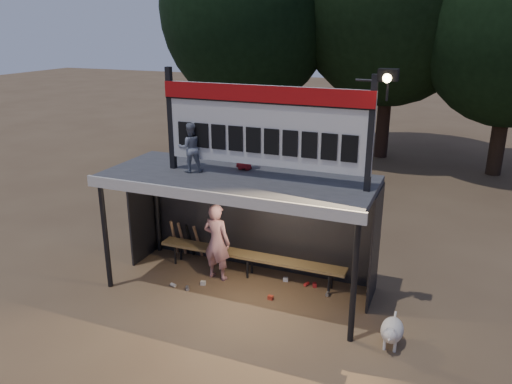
% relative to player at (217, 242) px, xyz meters
% --- Properties ---
extents(ground, '(80.00, 80.00, 0.00)m').
position_rel_player_xyz_m(ground, '(0.57, -0.21, -0.81)').
color(ground, brown).
rests_on(ground, ground).
extents(player, '(0.62, 0.44, 1.61)m').
position_rel_player_xyz_m(player, '(0.00, 0.00, 0.00)').
color(player, silver).
rests_on(player, ground).
extents(child_a, '(0.57, 0.55, 0.93)m').
position_rel_player_xyz_m(child_a, '(-0.33, -0.32, 1.98)').
color(child_a, gray).
rests_on(child_a, dugout_shelter).
extents(child_b, '(0.43, 0.30, 0.84)m').
position_rel_player_xyz_m(child_b, '(0.53, 0.21, 1.94)').
color(child_b, '#A3191E').
rests_on(child_b, dugout_shelter).
extents(dugout_shelter, '(5.10, 2.08, 2.32)m').
position_rel_player_xyz_m(dugout_shelter, '(0.57, 0.03, 1.04)').
color(dugout_shelter, '#3C3C3E').
rests_on(dugout_shelter, ground).
extents(scoreboard_assembly, '(4.10, 0.27, 1.99)m').
position_rel_player_xyz_m(scoreboard_assembly, '(1.13, -0.22, 2.52)').
color(scoreboard_assembly, black).
rests_on(scoreboard_assembly, dugout_shelter).
extents(bench, '(4.00, 0.35, 0.48)m').
position_rel_player_xyz_m(bench, '(0.57, 0.34, -0.37)').
color(bench, olive).
rests_on(bench, ground).
extents(tree_left, '(6.46, 6.46, 9.27)m').
position_rel_player_xyz_m(tree_left, '(-3.43, 9.79, 4.71)').
color(tree_left, black).
rests_on(tree_left, ground).
extents(dog, '(0.36, 0.81, 0.49)m').
position_rel_player_xyz_m(dog, '(3.61, -1.01, -0.53)').
color(dog, silver).
rests_on(dog, ground).
extents(bats, '(0.67, 0.35, 0.84)m').
position_rel_player_xyz_m(bats, '(-1.07, 0.61, -0.38)').
color(bats, '#966B46').
rests_on(bats, ground).
extents(litter, '(3.03, 1.18, 0.08)m').
position_rel_player_xyz_m(litter, '(0.95, -0.10, -0.77)').
color(litter, '#A71C1E').
rests_on(litter, ground).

